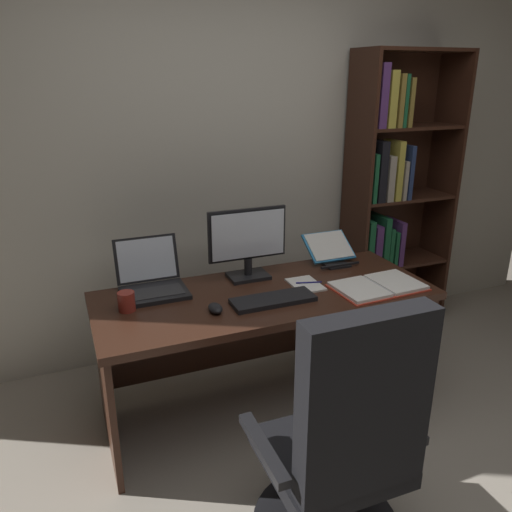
{
  "coord_description": "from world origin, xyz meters",
  "views": [
    {
      "loc": [
        -1.08,
        -1.21,
        1.79
      ],
      "look_at": [
        -0.21,
        0.93,
        0.95
      ],
      "focal_mm": 35.31,
      "sensor_mm": 36.0,
      "label": 1
    }
  ],
  "objects_px": {
    "office_chair": "(343,455)",
    "monitor": "(248,244)",
    "reading_stand_with_book": "(330,249)",
    "desk": "(260,320)",
    "laptop": "(152,281)",
    "open_binder": "(378,286)",
    "keyboard": "(273,300)",
    "coffee_mug": "(127,301)",
    "notepad": "(305,285)",
    "pen": "(309,282)",
    "computer_mouse": "(215,308)",
    "bookshelf": "(388,205)"
  },
  "relations": [
    {
      "from": "laptop",
      "to": "monitor",
      "type": "bearing_deg",
      "value": -1.12
    },
    {
      "from": "desk",
      "to": "office_chair",
      "type": "height_order",
      "value": "office_chair"
    },
    {
      "from": "reading_stand_with_book",
      "to": "coffee_mug",
      "type": "relative_size",
      "value": 2.96
    },
    {
      "from": "desk",
      "to": "monitor",
      "type": "xyz_separation_m",
      "value": [
        -0.01,
        0.15,
        0.39
      ]
    },
    {
      "from": "keyboard",
      "to": "pen",
      "type": "bearing_deg",
      "value": 25.55
    },
    {
      "from": "desk",
      "to": "notepad",
      "type": "xyz_separation_m",
      "value": [
        0.23,
        -0.07,
        0.2
      ]
    },
    {
      "from": "office_chair",
      "to": "reading_stand_with_book",
      "type": "height_order",
      "value": "office_chair"
    },
    {
      "from": "notepad",
      "to": "computer_mouse",
      "type": "bearing_deg",
      "value": -166.92
    },
    {
      "from": "reading_stand_with_book",
      "to": "desk",
      "type": "bearing_deg",
      "value": -159.46
    },
    {
      "from": "monitor",
      "to": "keyboard",
      "type": "distance_m",
      "value": 0.39
    },
    {
      "from": "coffee_mug",
      "to": "monitor",
      "type": "bearing_deg",
      "value": 14.36
    },
    {
      "from": "bookshelf",
      "to": "laptop",
      "type": "height_order",
      "value": "bookshelf"
    },
    {
      "from": "bookshelf",
      "to": "keyboard",
      "type": "relative_size",
      "value": 4.64
    },
    {
      "from": "open_binder",
      "to": "desk",
      "type": "bearing_deg",
      "value": 153.81
    },
    {
      "from": "bookshelf",
      "to": "computer_mouse",
      "type": "xyz_separation_m",
      "value": [
        -1.53,
        -0.78,
        -0.18
      ]
    },
    {
      "from": "desk",
      "to": "pen",
      "type": "distance_m",
      "value": 0.34
    },
    {
      "from": "desk",
      "to": "office_chair",
      "type": "relative_size",
      "value": 1.6
    },
    {
      "from": "desk",
      "to": "keyboard",
      "type": "height_order",
      "value": "keyboard"
    },
    {
      "from": "laptop",
      "to": "computer_mouse",
      "type": "distance_m",
      "value": 0.43
    },
    {
      "from": "office_chair",
      "to": "pen",
      "type": "height_order",
      "value": "office_chair"
    },
    {
      "from": "monitor",
      "to": "coffee_mug",
      "type": "bearing_deg",
      "value": -165.64
    },
    {
      "from": "keyboard",
      "to": "pen",
      "type": "distance_m",
      "value": 0.29
    },
    {
      "from": "computer_mouse",
      "to": "pen",
      "type": "relative_size",
      "value": 0.74
    },
    {
      "from": "desk",
      "to": "bookshelf",
      "type": "bearing_deg",
      "value": 25.54
    },
    {
      "from": "bookshelf",
      "to": "monitor",
      "type": "xyz_separation_m",
      "value": [
        -1.23,
        -0.43,
        -0.0
      ]
    },
    {
      "from": "monitor",
      "to": "computer_mouse",
      "type": "xyz_separation_m",
      "value": [
        -0.3,
        -0.35,
        -0.17
      ]
    },
    {
      "from": "desk",
      "to": "laptop",
      "type": "relative_size",
      "value": 5.25
    },
    {
      "from": "keyboard",
      "to": "coffee_mug",
      "type": "distance_m",
      "value": 0.71
    },
    {
      "from": "notepad",
      "to": "coffee_mug",
      "type": "relative_size",
      "value": 2.22
    },
    {
      "from": "computer_mouse",
      "to": "coffee_mug",
      "type": "height_order",
      "value": "coffee_mug"
    },
    {
      "from": "desk",
      "to": "open_binder",
      "type": "xyz_separation_m",
      "value": [
        0.57,
        -0.25,
        0.21
      ]
    },
    {
      "from": "coffee_mug",
      "to": "laptop",
      "type": "bearing_deg",
      "value": 49.93
    },
    {
      "from": "desk",
      "to": "monitor",
      "type": "height_order",
      "value": "monitor"
    },
    {
      "from": "laptop",
      "to": "keyboard",
      "type": "relative_size",
      "value": 0.79
    },
    {
      "from": "coffee_mug",
      "to": "reading_stand_with_book",
      "type": "bearing_deg",
      "value": 10.43
    },
    {
      "from": "open_binder",
      "to": "pen",
      "type": "bearing_deg",
      "value": 148.35
    },
    {
      "from": "bookshelf",
      "to": "open_binder",
      "type": "xyz_separation_m",
      "value": [
        -0.65,
        -0.83,
        -0.19
      ]
    },
    {
      "from": "desk",
      "to": "office_chair",
      "type": "bearing_deg",
      "value": -94.68
    },
    {
      "from": "pen",
      "to": "coffee_mug",
      "type": "height_order",
      "value": "coffee_mug"
    },
    {
      "from": "open_binder",
      "to": "office_chair",
      "type": "bearing_deg",
      "value": -133.36
    },
    {
      "from": "laptop",
      "to": "keyboard",
      "type": "distance_m",
      "value": 0.64
    },
    {
      "from": "notepad",
      "to": "coffee_mug",
      "type": "distance_m",
      "value": 0.93
    },
    {
      "from": "open_binder",
      "to": "coffee_mug",
      "type": "distance_m",
      "value": 1.29
    },
    {
      "from": "desk",
      "to": "computer_mouse",
      "type": "height_order",
      "value": "computer_mouse"
    },
    {
      "from": "monitor",
      "to": "notepad",
      "type": "xyz_separation_m",
      "value": [
        0.24,
        -0.22,
        -0.19
      ]
    },
    {
      "from": "office_chair",
      "to": "laptop",
      "type": "distance_m",
      "value": 1.29
    },
    {
      "from": "bookshelf",
      "to": "laptop",
      "type": "distance_m",
      "value": 1.81
    },
    {
      "from": "office_chair",
      "to": "keyboard",
      "type": "xyz_separation_m",
      "value": [
        0.07,
        0.8,
        0.27
      ]
    },
    {
      "from": "office_chair",
      "to": "monitor",
      "type": "bearing_deg",
      "value": 86.89
    },
    {
      "from": "keyboard",
      "to": "bookshelf",
      "type": "bearing_deg",
      "value": 32.44
    }
  ]
}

